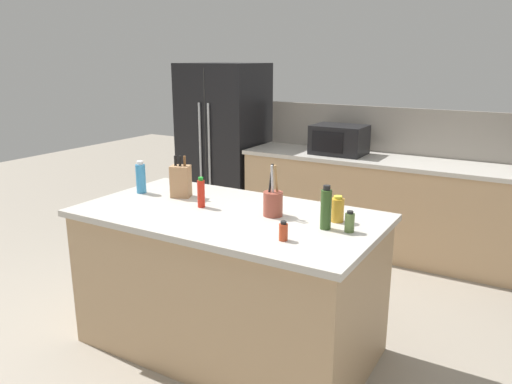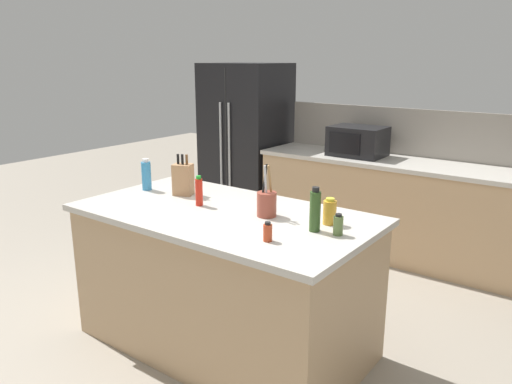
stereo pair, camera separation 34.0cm
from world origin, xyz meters
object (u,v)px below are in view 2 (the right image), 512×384
object	(u,v)px
olive_oil_bottle	(315,211)
spice_jar_paprika	(268,232)
refrigerator	(246,144)
spice_jar_oregano	(338,225)
honey_jar	(330,212)
utensil_crock	(267,203)
dish_soap_bottle	(146,175)
knife_block	(183,179)
microwave	(358,141)
hot_sauce_bottle	(199,192)

from	to	relation	value
olive_oil_bottle	spice_jar_paprika	size ratio (longest dim) A/B	2.39
refrigerator	spice_jar_oregano	distance (m)	3.21
honey_jar	spice_jar_oregano	bearing A→B (deg)	-47.22
utensil_crock	dish_soap_bottle	bearing A→B (deg)	-179.58
knife_block	utensil_crock	distance (m)	0.76
knife_block	dish_soap_bottle	bearing A→B (deg)	169.67
microwave	spice_jar_oregano	size ratio (longest dim) A/B	4.30
honey_jar	spice_jar_paprika	xyz separation A→B (m)	(-0.13, -0.44, -0.02)
olive_oil_bottle	honey_jar	bearing A→B (deg)	86.99
utensil_crock	olive_oil_bottle	bearing A→B (deg)	-9.50
microwave	knife_block	world-z (taller)	knife_block
olive_oil_bottle	spice_jar_oregano	bearing A→B (deg)	8.52
utensil_crock	honey_jar	size ratio (longest dim) A/B	2.05
refrigerator	spice_jar_oregano	bearing A→B (deg)	-43.43
refrigerator	utensil_crock	world-z (taller)	refrigerator
knife_block	olive_oil_bottle	distance (m)	1.13
spice_jar_oregano	hot_sauce_bottle	distance (m)	1.00
honey_jar	dish_soap_bottle	distance (m)	1.45
spice_jar_oregano	spice_jar_paprika	xyz separation A→B (m)	(-0.25, -0.31, -0.01)
refrigerator	spice_jar_oregano	world-z (taller)	refrigerator
utensil_crock	hot_sauce_bottle	size ratio (longest dim) A/B	1.61
refrigerator	knife_block	bearing A→B (deg)	-63.17
hot_sauce_bottle	spice_jar_paprika	distance (m)	0.79
spice_jar_paprika	honey_jar	bearing A→B (deg)	73.85
hot_sauce_bottle	microwave	bearing A→B (deg)	87.78
dish_soap_bottle	hot_sauce_bottle	bearing A→B (deg)	-6.62
honey_jar	refrigerator	bearing A→B (deg)	136.80
refrigerator	honey_jar	bearing A→B (deg)	-43.20
spice_jar_paprika	refrigerator	bearing A→B (deg)	129.57
hot_sauce_bottle	dish_soap_bottle	distance (m)	0.59
dish_soap_bottle	refrigerator	bearing A→B (deg)	109.18
refrigerator	dish_soap_bottle	xyz separation A→B (m)	(0.76, -2.17, 0.14)
microwave	hot_sauce_bottle	bearing A→B (deg)	-92.22
hot_sauce_bottle	dish_soap_bottle	size ratio (longest dim) A/B	0.86
knife_block	dish_soap_bottle	world-z (taller)	knife_block
refrigerator	knife_block	size ratio (longest dim) A/B	6.27
knife_block	spice_jar_paprika	size ratio (longest dim) A/B	2.73
spice_jar_oregano	hot_sauce_bottle	bearing A→B (deg)	-178.08
spice_jar_oregano	hot_sauce_bottle	world-z (taller)	hot_sauce_bottle
dish_soap_bottle	utensil_crock	bearing A→B (deg)	0.42
microwave	honey_jar	world-z (taller)	microwave
microwave	knife_block	xyz separation A→B (m)	(-0.35, -2.06, -0.03)
hot_sauce_bottle	dish_soap_bottle	bearing A→B (deg)	173.38
refrigerator	honey_jar	world-z (taller)	refrigerator
spice_jar_paprika	dish_soap_bottle	bearing A→B (deg)	165.59
refrigerator	spice_jar_paprika	xyz separation A→B (m)	(2.08, -2.51, 0.08)
hot_sauce_bottle	knife_block	bearing A→B (deg)	154.52
spice_jar_oregano	hot_sauce_bottle	size ratio (longest dim) A/B	0.61
utensil_crock	olive_oil_bottle	world-z (taller)	utensil_crock
knife_block	spice_jar_oregano	distance (m)	1.27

